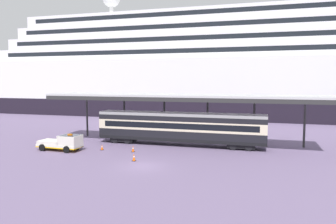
{
  "coord_description": "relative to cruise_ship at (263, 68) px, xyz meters",
  "views": [
    {
      "loc": [
        10.97,
        -28.59,
        8.19
      ],
      "look_at": [
        0.26,
        7.69,
        4.5
      ],
      "focal_mm": 35.07,
      "sensor_mm": 36.0,
      "label": 1
    }
  ],
  "objects": [
    {
      "name": "ground_plane",
      "position": [
        -10.36,
        -50.66,
        -10.94
      ],
      "size": [
        400.0,
        400.0,
        0.0
      ],
      "primitive_type": "plane",
      "color": "slate"
    },
    {
      "name": "cruise_ship",
      "position": [
        0.0,
        0.0,
        0.0
      ],
      "size": [
        135.56,
        27.66,
        33.32
      ],
      "color": "black",
      "rests_on": "ground"
    },
    {
      "name": "platform_canopy",
      "position": [
        -9.5,
        -39.22,
        -4.87
      ],
      "size": [
        35.63,
        5.69,
        6.38
      ],
      "color": "#BBBBBB",
      "rests_on": "ground"
    },
    {
      "name": "train_carriage",
      "position": [
        -9.5,
        -39.69,
        -8.64
      ],
      "size": [
        21.1,
        2.81,
        4.11
      ],
      "color": "black",
      "rests_on": "ground"
    },
    {
      "name": "service_truck",
      "position": [
        -21.73,
        -46.62,
        -9.95
      ],
      "size": [
        5.27,
        2.4,
        2.02
      ],
      "color": "silver",
      "rests_on": "ground"
    },
    {
      "name": "traffic_cone_near",
      "position": [
        -17.58,
        -45.06,
        -10.62
      ],
      "size": [
        0.36,
        0.36,
        0.66
      ],
      "color": "black",
      "rests_on": "ground"
    },
    {
      "name": "traffic_cone_mid",
      "position": [
        -13.68,
        -44.99,
        -10.58
      ],
      "size": [
        0.36,
        0.36,
        0.75
      ],
      "color": "black",
      "rests_on": "ground"
    },
    {
      "name": "traffic_cone_far",
      "position": [
        -11.96,
        -48.91,
        -10.56
      ],
      "size": [
        0.36,
        0.36,
        0.78
      ],
      "color": "black",
      "rests_on": "ground"
    }
  ]
}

